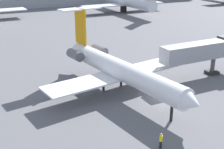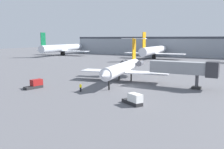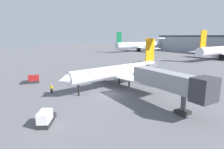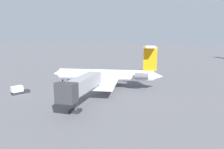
{
  "view_description": "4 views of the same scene",
  "coord_description": "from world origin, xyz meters",
  "px_view_note": "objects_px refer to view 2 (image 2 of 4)",
  "views": [
    {
      "loc": [
        -21.8,
        -30.89,
        17.77
      ],
      "look_at": [
        -5.35,
        4.03,
        3.16
      ],
      "focal_mm": 48.27,
      "sensor_mm": 36.0,
      "label": 1
    },
    {
      "loc": [
        22.85,
        -47.89,
        10.71
      ],
      "look_at": [
        -5.34,
        1.58,
        2.11
      ],
      "focal_mm": 38.67,
      "sensor_mm": 36.0,
      "label": 2
    },
    {
      "loc": [
        30.73,
        -16.91,
        11.17
      ],
      "look_at": [
        -1.27,
        1.41,
        3.55
      ],
      "focal_mm": 30.07,
      "sensor_mm": 36.0,
      "label": 3
    },
    {
      "loc": [
        46.58,
        22.49,
        14.09
      ],
      "look_at": [
        -2.92,
        6.32,
        3.89
      ],
      "focal_mm": 34.79,
      "sensor_mm": 36.0,
      "label": 4
    }
  ],
  "objects_px": {
    "ground_crew_marshaller": "(81,87)",
    "baggage_tug_trailing": "(134,100)",
    "jet_bridge": "(188,68)",
    "parked_airliner_west_end": "(62,48)",
    "baggage_tug_lead": "(35,84)",
    "regional_jet": "(124,67)",
    "parked_airliner_west_mid": "(154,51)"
  },
  "relations": [
    {
      "from": "ground_crew_marshaller",
      "to": "baggage_tug_trailing",
      "type": "xyz_separation_m",
      "value": [
        13.45,
        -3.61,
        -0.02
      ]
    },
    {
      "from": "jet_bridge",
      "to": "parked_airliner_west_end",
      "type": "xyz_separation_m",
      "value": [
        -91.1,
        63.97,
        0.19
      ]
    },
    {
      "from": "ground_crew_marshaller",
      "to": "baggage_tug_lead",
      "type": "height_order",
      "value": "baggage_tug_lead"
    },
    {
      "from": "jet_bridge",
      "to": "ground_crew_marshaller",
      "type": "bearing_deg",
      "value": -141.35
    },
    {
      "from": "jet_bridge",
      "to": "baggage_tug_lead",
      "type": "relative_size",
      "value": 3.43
    },
    {
      "from": "baggage_tug_trailing",
      "to": "parked_airliner_west_end",
      "type": "bearing_deg",
      "value": 136.6
    },
    {
      "from": "parked_airliner_west_end",
      "to": "baggage_tug_trailing",
      "type": "bearing_deg",
      "value": -43.4
    },
    {
      "from": "baggage_tug_trailing",
      "to": "parked_airliner_west_end",
      "type": "xyz_separation_m",
      "value": [
        -86.64,
        81.91,
        3.64
      ]
    },
    {
      "from": "baggage_tug_lead",
      "to": "baggage_tug_trailing",
      "type": "bearing_deg",
      "value": -3.3
    },
    {
      "from": "jet_bridge",
      "to": "ground_crew_marshaller",
      "type": "height_order",
      "value": "jet_bridge"
    },
    {
      "from": "regional_jet",
      "to": "baggage_tug_lead",
      "type": "height_order",
      "value": "regional_jet"
    },
    {
      "from": "parked_airliner_west_mid",
      "to": "regional_jet",
      "type": "bearing_deg",
      "value": -76.19
    },
    {
      "from": "parked_airliner_west_end",
      "to": "parked_airliner_west_mid",
      "type": "xyz_separation_m",
      "value": [
        58.98,
        3.67,
        -0.15
      ]
    },
    {
      "from": "regional_jet",
      "to": "baggage_tug_trailing",
      "type": "relative_size",
      "value": 6.67
    },
    {
      "from": "baggage_tug_lead",
      "to": "parked_airliner_west_mid",
      "type": "bearing_deg",
      "value": 92.53
    },
    {
      "from": "baggage_tug_trailing",
      "to": "parked_airliner_west_mid",
      "type": "bearing_deg",
      "value": 107.91
    },
    {
      "from": "baggage_tug_trailing",
      "to": "parked_airliner_west_mid",
      "type": "xyz_separation_m",
      "value": [
        -27.65,
        85.59,
        3.49
      ]
    },
    {
      "from": "jet_bridge",
      "to": "parked_airliner_west_mid",
      "type": "relative_size",
      "value": 0.38
    },
    {
      "from": "ground_crew_marshaller",
      "to": "baggage_tug_lead",
      "type": "relative_size",
      "value": 0.4
    },
    {
      "from": "ground_crew_marshaller",
      "to": "baggage_tug_trailing",
      "type": "bearing_deg",
      "value": -15.04
    },
    {
      "from": "jet_bridge",
      "to": "ground_crew_marshaller",
      "type": "xyz_separation_m",
      "value": [
        -17.91,
        -14.33,
        -3.43
      ]
    },
    {
      "from": "jet_bridge",
      "to": "regional_jet",
      "type": "bearing_deg",
      "value": 178.39
    },
    {
      "from": "baggage_tug_lead",
      "to": "parked_airliner_west_end",
      "type": "bearing_deg",
      "value": 127.9
    },
    {
      "from": "parked_airliner_west_end",
      "to": "parked_airliner_west_mid",
      "type": "height_order",
      "value": "parked_airliner_west_end"
    },
    {
      "from": "jet_bridge",
      "to": "parked_airliner_west_end",
      "type": "distance_m",
      "value": 111.32
    },
    {
      "from": "jet_bridge",
      "to": "parked_airliner_west_end",
      "type": "bearing_deg",
      "value": 144.92
    },
    {
      "from": "parked_airliner_west_mid",
      "to": "parked_airliner_west_end",
      "type": "bearing_deg",
      "value": -176.44
    },
    {
      "from": "parked_airliner_west_mid",
      "to": "baggage_tug_trailing",
      "type": "bearing_deg",
      "value": -72.09
    },
    {
      "from": "regional_jet",
      "to": "baggage_tug_trailing",
      "type": "bearing_deg",
      "value": -58.78
    },
    {
      "from": "parked_airliner_west_end",
      "to": "baggage_tug_lead",
      "type": "bearing_deg",
      "value": -52.1
    },
    {
      "from": "jet_bridge",
      "to": "baggage_tug_trailing",
      "type": "xyz_separation_m",
      "value": [
        -4.47,
        -17.94,
        -3.45
      ]
    },
    {
      "from": "baggage_tug_trailing",
      "to": "regional_jet",
      "type": "bearing_deg",
      "value": 121.22
    }
  ]
}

